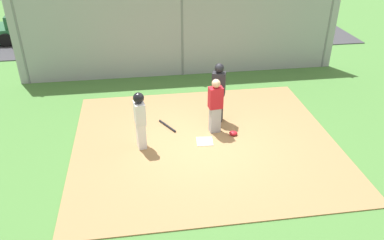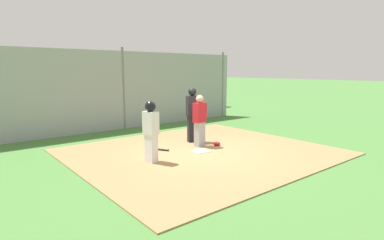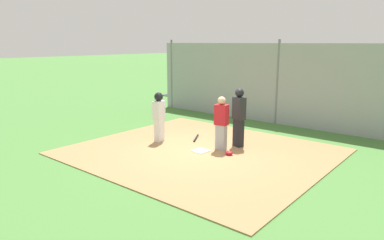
{
  "view_description": "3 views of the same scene",
  "coord_description": "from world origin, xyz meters",
  "px_view_note": "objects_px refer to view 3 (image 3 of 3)",
  "views": [
    {
      "loc": [
        1.67,
        8.92,
        5.85
      ],
      "look_at": [
        0.33,
        -0.17,
        0.66
      ],
      "focal_mm": 36.2,
      "sensor_mm": 36.0,
      "label": 1
    },
    {
      "loc": [
        5.91,
        6.88,
        2.44
      ],
      "look_at": [
        0.3,
        -0.05,
        1.0
      ],
      "focal_mm": 29.19,
      "sensor_mm": 36.0,
      "label": 2
    },
    {
      "loc": [
        -6.26,
        8.01,
        3.24
      ],
      "look_at": [
        0.48,
        -0.18,
        0.89
      ],
      "focal_mm": 32.96,
      "sensor_mm": 36.0,
      "label": 3
    }
  ],
  "objects_px": {
    "home_plate": "(201,151)",
    "runner": "(159,114)",
    "umpire": "(239,116)",
    "catcher_mask": "(229,153)",
    "parked_car_white": "(383,102)",
    "baseball_bat": "(196,138)",
    "catcher": "(221,122)",
    "parked_car_green": "(222,85)",
    "parked_car_dark": "(330,95)"
  },
  "relations": [
    {
      "from": "home_plate",
      "to": "runner",
      "type": "relative_size",
      "value": 0.27
    },
    {
      "from": "home_plate",
      "to": "umpire",
      "type": "xyz_separation_m",
      "value": [
        -0.6,
        -1.15,
        0.96
      ]
    },
    {
      "from": "home_plate",
      "to": "catcher_mask",
      "type": "height_order",
      "value": "catcher_mask"
    },
    {
      "from": "umpire",
      "to": "parked_car_white",
      "type": "height_order",
      "value": "umpire"
    },
    {
      "from": "catcher_mask",
      "to": "home_plate",
      "type": "bearing_deg",
      "value": 14.81
    },
    {
      "from": "baseball_bat",
      "to": "catcher_mask",
      "type": "bearing_deg",
      "value": -141.58
    },
    {
      "from": "catcher",
      "to": "home_plate",
      "type": "bearing_deg",
      "value": -43.35
    },
    {
      "from": "umpire",
      "to": "parked_car_green",
      "type": "xyz_separation_m",
      "value": [
        6.93,
        -9.1,
        -0.39
      ]
    },
    {
      "from": "umpire",
      "to": "parked_car_green",
      "type": "distance_m",
      "value": 11.44
    },
    {
      "from": "umpire",
      "to": "runner",
      "type": "height_order",
      "value": "umpire"
    },
    {
      "from": "baseball_bat",
      "to": "parked_car_green",
      "type": "bearing_deg",
      "value": 0.52
    },
    {
      "from": "parked_car_dark",
      "to": "parked_car_green",
      "type": "distance_m",
      "value": 6.76
    },
    {
      "from": "umpire",
      "to": "parked_car_dark",
      "type": "relative_size",
      "value": 0.42
    },
    {
      "from": "home_plate",
      "to": "parked_car_white",
      "type": "height_order",
      "value": "parked_car_white"
    },
    {
      "from": "parked_car_white",
      "to": "parked_car_dark",
      "type": "bearing_deg",
      "value": 152.98
    },
    {
      "from": "parked_car_dark",
      "to": "runner",
      "type": "bearing_deg",
      "value": 70.22
    },
    {
      "from": "parked_car_dark",
      "to": "parked_car_green",
      "type": "xyz_separation_m",
      "value": [
        6.76,
        -0.08,
        0.0
      ]
    },
    {
      "from": "baseball_bat",
      "to": "catcher",
      "type": "bearing_deg",
      "value": -138.13
    },
    {
      "from": "umpire",
      "to": "parked_car_white",
      "type": "relative_size",
      "value": 0.41
    },
    {
      "from": "catcher_mask",
      "to": "parked_car_green",
      "type": "bearing_deg",
      "value": -54.29
    },
    {
      "from": "catcher",
      "to": "parked_car_green",
      "type": "relative_size",
      "value": 0.38
    },
    {
      "from": "runner",
      "to": "parked_car_dark",
      "type": "relative_size",
      "value": 0.37
    },
    {
      "from": "runner",
      "to": "parked_car_dark",
      "type": "xyz_separation_m",
      "value": [
        -2.16,
        -10.17,
        -0.34
      ]
    },
    {
      "from": "home_plate",
      "to": "catcher",
      "type": "bearing_deg",
      "value": -126.31
    },
    {
      "from": "catcher_mask",
      "to": "parked_car_dark",
      "type": "relative_size",
      "value": 0.05
    },
    {
      "from": "runner",
      "to": "parked_car_dark",
      "type": "bearing_deg",
      "value": 68.58
    },
    {
      "from": "runner",
      "to": "parked_car_green",
      "type": "distance_m",
      "value": 11.24
    },
    {
      "from": "catcher",
      "to": "parked_car_dark",
      "type": "height_order",
      "value": "catcher"
    },
    {
      "from": "runner",
      "to": "baseball_bat",
      "type": "height_order",
      "value": "runner"
    },
    {
      "from": "catcher",
      "to": "umpire",
      "type": "height_order",
      "value": "umpire"
    },
    {
      "from": "catcher_mask",
      "to": "parked_car_dark",
      "type": "distance_m",
      "value": 9.96
    },
    {
      "from": "parked_car_green",
      "to": "umpire",
      "type": "bearing_deg",
      "value": -56.03
    },
    {
      "from": "runner",
      "to": "parked_car_green",
      "type": "relative_size",
      "value": 0.38
    },
    {
      "from": "parked_car_white",
      "to": "parked_car_green",
      "type": "relative_size",
      "value": 1.03
    },
    {
      "from": "catcher",
      "to": "parked_car_dark",
      "type": "distance_m",
      "value": 9.65
    },
    {
      "from": "runner",
      "to": "parked_car_white",
      "type": "xyz_separation_m",
      "value": [
        -4.74,
        -9.34,
        -0.34
      ]
    },
    {
      "from": "catcher",
      "to": "catcher_mask",
      "type": "xyz_separation_m",
      "value": [
        -0.49,
        0.29,
        -0.79
      ]
    },
    {
      "from": "umpire",
      "to": "runner",
      "type": "xyz_separation_m",
      "value": [
        2.33,
        1.16,
        -0.05
      ]
    },
    {
      "from": "parked_car_white",
      "to": "parked_car_dark",
      "type": "distance_m",
      "value": 2.71
    },
    {
      "from": "parked_car_white",
      "to": "parked_car_dark",
      "type": "xyz_separation_m",
      "value": [
        2.58,
        -0.82,
        0.0
      ]
    },
    {
      "from": "catcher",
      "to": "umpire",
      "type": "xyz_separation_m",
      "value": [
        -0.22,
        -0.63,
        0.12
      ]
    },
    {
      "from": "umpire",
      "to": "baseball_bat",
      "type": "bearing_deg",
      "value": -63.83
    },
    {
      "from": "catcher_mask",
      "to": "runner",
      "type": "bearing_deg",
      "value": 5.18
    },
    {
      "from": "catcher_mask",
      "to": "catcher",
      "type": "bearing_deg",
      "value": -30.63
    },
    {
      "from": "home_plate",
      "to": "baseball_bat",
      "type": "bearing_deg",
      "value": -45.33
    },
    {
      "from": "runner",
      "to": "catcher",
      "type": "bearing_deg",
      "value": 4.5
    },
    {
      "from": "parked_car_green",
      "to": "runner",
      "type": "bearing_deg",
      "value": -69.17
    },
    {
      "from": "parked_car_dark",
      "to": "catcher",
      "type": "bearing_deg",
      "value": 81.94
    },
    {
      "from": "umpire",
      "to": "parked_car_green",
      "type": "bearing_deg",
      "value": -123.32
    },
    {
      "from": "baseball_bat",
      "to": "parked_car_white",
      "type": "xyz_separation_m",
      "value": [
        -3.96,
        -8.37,
        0.55
      ]
    }
  ]
}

